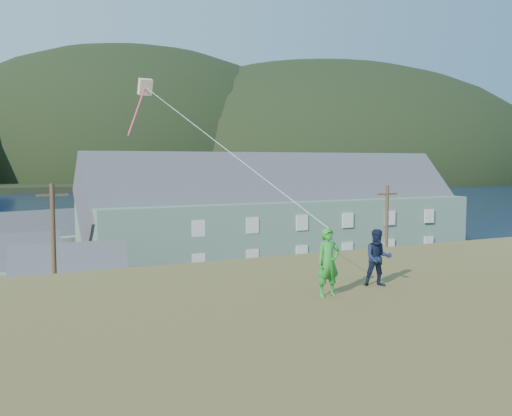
{
  "coord_description": "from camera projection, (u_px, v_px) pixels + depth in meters",
  "views": [
    {
      "loc": [
        -8.23,
        -29.84,
        10.47
      ],
      "look_at": [
        0.59,
        -11.45,
        8.8
      ],
      "focal_mm": 40.0,
      "sensor_mm": 36.0,
      "label": 1
    }
  ],
  "objects": [
    {
      "name": "ground",
      "position": [
        156.0,
        353.0,
        31.22
      ],
      "size": [
        900.0,
        900.0,
        0.0
      ],
      "primitive_type": "plane",
      "color": "#0A1638",
      "rests_on": "ground"
    },
    {
      "name": "grass_strip",
      "position": [
        167.0,
        364.0,
        29.41
      ],
      "size": [
        110.0,
        8.0,
        0.1
      ],
      "primitive_type": "cube",
      "color": "#4C3D19",
      "rests_on": "ground"
    },
    {
      "name": "waterfront_lot",
      "position": [
        99.0,
        289.0,
        46.49
      ],
      "size": [
        72.0,
        36.0,
        0.12
      ],
      "primitive_type": "cube",
      "color": "#28282B",
      "rests_on": "ground"
    },
    {
      "name": "wharf",
      "position": [
        7.0,
        250.0,
        64.54
      ],
      "size": [
        26.0,
        14.0,
        0.9
      ],
      "primitive_type": "cube",
      "color": "gray",
      "rests_on": "ground"
    },
    {
      "name": "far_hills",
      "position": [
        76.0,
        178.0,
        297.45
      ],
      "size": [
        760.0,
        265.0,
        143.0
      ],
      "color": "black",
      "rests_on": "ground"
    },
    {
      "name": "lodge",
      "position": [
        283.0,
        213.0,
        57.1
      ],
      "size": [
        39.18,
        11.4,
        13.73
      ],
      "rotation": [
        0.0,
        0.0,
        0.01
      ],
      "color": "slate",
      "rests_on": "waterfront_lot"
    },
    {
      "name": "shed_white",
      "position": [
        69.0,
        284.0,
        37.89
      ],
      "size": [
        8.03,
        5.75,
        6.01
      ],
      "rotation": [
        0.0,
        0.0,
        -0.11
      ],
      "color": "silver",
      "rests_on": "waterfront_lot"
    },
    {
      "name": "shed_palegreen_far",
      "position": [
        35.0,
        242.0,
        55.24
      ],
      "size": [
        11.34,
        8.15,
        6.87
      ],
      "rotation": [
        0.0,
        0.0,
        0.25
      ],
      "color": "gray",
      "rests_on": "waterfront_lot"
    },
    {
      "name": "utility_poles",
      "position": [
        105.0,
        271.0,
        31.18
      ],
      "size": [
        36.46,
        0.24,
        9.19
      ],
      "color": "#47331E",
      "rests_on": "waterfront_lot"
    },
    {
      "name": "kite_flyer_green",
      "position": [
        328.0,
        262.0,
        13.77
      ],
      "size": [
        0.62,
        0.41,
        1.66
      ],
      "primitive_type": "imported",
      "rotation": [
        0.0,
        0.0,
        -0.02
      ],
      "color": "#27902B",
      "rests_on": "hillside"
    },
    {
      "name": "kite_flyer_navy",
      "position": [
        378.0,
        258.0,
        14.92
      ],
      "size": [
        0.9,
        0.83,
        1.5
      ],
      "primitive_type": "imported",
      "rotation": [
        0.0,
        0.0,
        -0.45
      ],
      "color": "#131D35",
      "rests_on": "hillside"
    },
    {
      "name": "kite_rig",
      "position": [
        146.0,
        92.0,
        19.56
      ],
      "size": [
        1.76,
        4.39,
        9.58
      ],
      "color": "beige",
      "rests_on": "ground"
    }
  ]
}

